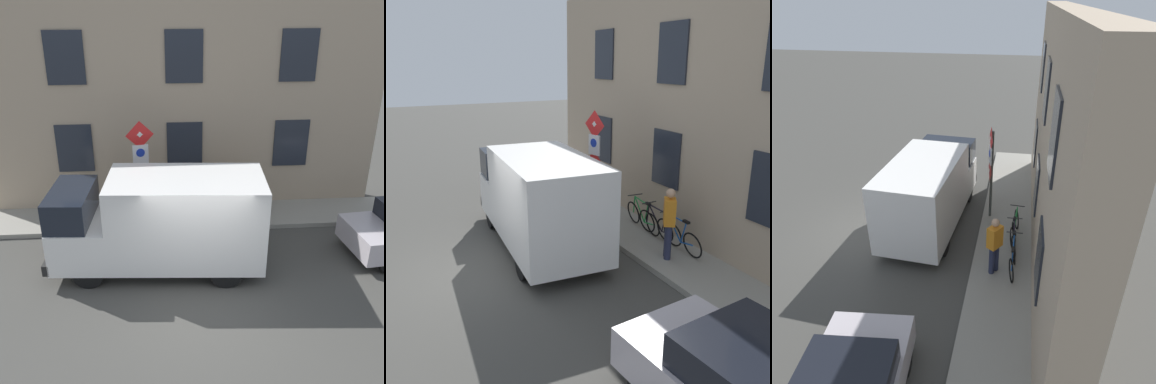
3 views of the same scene
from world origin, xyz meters
TOP-DOWN VIEW (x-y plane):
  - ground_plane at (0.00, 0.00)m, footprint 80.00×80.00m
  - sidewalk_slab at (4.18, 0.00)m, footprint 1.68×14.28m
  - building_facade at (5.37, 0.00)m, footprint 0.75×12.28m
  - sign_post_stacked at (3.55, 1.32)m, footprint 0.20×0.55m
  - delivery_van at (1.63, 0.78)m, footprint 2.38×5.46m
  - bicycle_blue at (4.48, -1.30)m, footprint 0.46×1.71m
  - bicycle_black at (4.48, -0.55)m, footprint 0.46×1.71m
  - bicycle_green at (4.48, 0.21)m, footprint 0.46×1.72m
  - pedestrian at (3.97, -1.53)m, footprint 0.44×0.48m

SIDE VIEW (x-z plane):
  - ground_plane at x=0.00m, z-range 0.00..0.00m
  - sidewalk_slab at x=4.18m, z-range 0.00..0.14m
  - bicycle_blue at x=4.48m, z-range 0.07..0.95m
  - bicycle_black at x=4.48m, z-range 0.07..0.96m
  - bicycle_green at x=4.48m, z-range 0.07..0.96m
  - pedestrian at x=3.97m, z-range 0.21..1.93m
  - delivery_van at x=1.63m, z-range 0.08..2.58m
  - sign_post_stacked at x=3.55m, z-range 0.59..3.71m
  - building_facade at x=5.37m, z-range 0.00..6.72m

